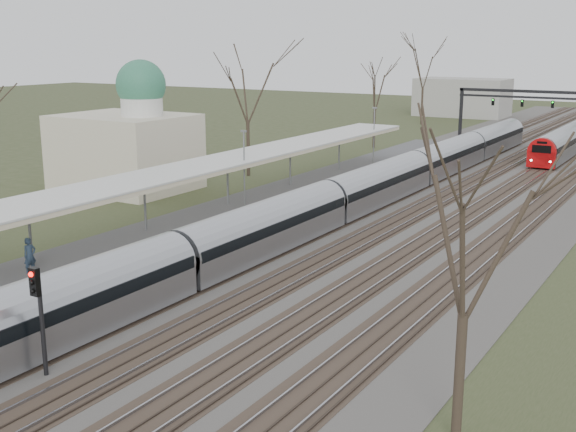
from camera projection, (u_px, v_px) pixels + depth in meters
The scene contains 10 objects.
track_bed at pixel (464, 182), 60.99m from camera, with size 24.00×160.00×0.22m.
platform at pixel (257, 203), 51.06m from camera, with size 3.50×69.00×1.00m, color #9E9B93.
canopy at pixel (218, 164), 46.51m from camera, with size 4.10×50.00×3.11m.
dome_building at pixel (128, 144), 57.13m from camera, with size 10.00×8.00×10.30m.
signal_gantry at pixel (547, 101), 84.75m from camera, with size 21.00×0.59×6.08m.
tree_west_far at pixel (247, 85), 62.04m from camera, with size 5.50×5.50×11.33m.
tree_east_near at pixel (468, 228), 19.81m from camera, with size 4.50×4.50×9.27m.
train_near at pixel (376, 185), 52.21m from camera, with size 2.62×75.21×3.05m.
passenger at pixel (30, 256), 33.54m from camera, with size 0.63×0.41×1.73m, color #27374B.
signal_post at pixel (39, 305), 24.79m from camera, with size 0.35×0.45×4.10m.
Camera 1 is at (18.74, -3.97, 11.51)m, focal length 45.00 mm.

